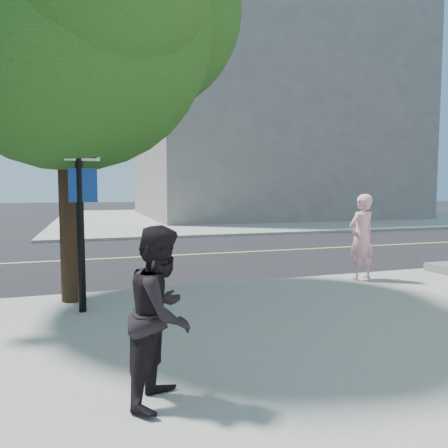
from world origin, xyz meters
name	(u,v)px	position (x,y,z in m)	size (l,w,h in m)	color
ground	(26,303)	(0.00, 0.00, 0.00)	(140.00, 140.00, 0.00)	black
road_ew	(49,262)	(0.00, 4.50, 0.01)	(140.00, 9.00, 0.01)	black
sidewalk_ne	(260,216)	(13.50, 21.50, 0.06)	(29.00, 25.00, 0.12)	gray
filler_ne	(264,124)	(14.00, 22.00, 7.12)	(18.00, 16.00, 14.00)	slate
man_on_phone	(361,237)	(6.39, -0.60, 1.00)	(0.64, 0.42, 1.77)	#F0A5AC
pedestrian	(162,314)	(1.65, -4.27, 0.89)	(0.74, 0.58, 1.53)	black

